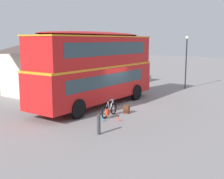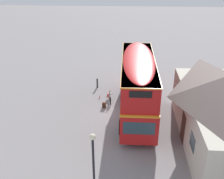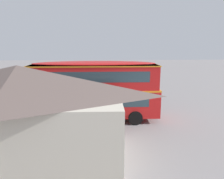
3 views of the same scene
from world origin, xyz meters
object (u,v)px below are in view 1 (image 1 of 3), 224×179
at_px(water_bottle_red_squeeze, 118,119).
at_px(street_lamp, 186,56).
at_px(touring_bicycle, 109,110).
at_px(kerb_bollard, 99,124).
at_px(double_decker_bus, 96,65).
at_px(water_bottle_blue_sports, 103,120).
at_px(backpack_on_ground, 127,109).

xyz_separation_m(water_bottle_red_squeeze, street_lamp, (12.18, 1.01, 2.73)).
height_order(touring_bicycle, water_bottle_red_squeeze, touring_bicycle).
distance_m(touring_bicycle, kerb_bollard, 3.17).
distance_m(double_decker_bus, touring_bicycle, 3.73).
height_order(double_decker_bus, kerb_bollard, double_decker_bus).
relative_size(water_bottle_red_squeeze, street_lamp, 0.06).
xyz_separation_m(water_bottle_blue_sports, street_lamp, (12.71, 0.36, 2.75)).
bearing_deg(backpack_on_ground, water_bottle_blue_sports, 177.37).
relative_size(touring_bicycle, street_lamp, 0.37).
relative_size(touring_bicycle, backpack_on_ground, 3.43).
distance_m(touring_bicycle, backpack_on_ground, 1.26).
bearing_deg(kerb_bollard, double_decker_bus, 39.08).
relative_size(backpack_on_ground, water_bottle_blue_sports, 2.23).
bearing_deg(kerb_bollard, touring_bicycle, 26.94).
bearing_deg(street_lamp, double_decker_bus, 166.93).
bearing_deg(kerb_bollard, street_lamp, 5.82).
relative_size(backpack_on_ground, kerb_bollard, 0.51).
xyz_separation_m(double_decker_bus, touring_bicycle, (-1.82, -2.33, -2.27)).
height_order(water_bottle_red_squeeze, street_lamp, street_lamp).
bearing_deg(water_bottle_blue_sports, touring_bicycle, 16.97).
xyz_separation_m(touring_bicycle, kerb_bollard, (-2.82, -1.43, 0.13)).
height_order(backpack_on_ground, water_bottle_blue_sports, backpack_on_ground).
bearing_deg(street_lamp, kerb_bollard, -174.18).
bearing_deg(double_decker_bus, backpack_on_ground, -103.05).
bearing_deg(touring_bicycle, double_decker_bus, 52.07).
height_order(water_bottle_blue_sports, street_lamp, street_lamp).
xyz_separation_m(water_bottle_red_squeeze, kerb_bollard, (-2.33, -0.47, 0.38)).
distance_m(double_decker_bus, water_bottle_red_squeeze, 4.76).
height_order(backpack_on_ground, water_bottle_red_squeeze, backpack_on_ground).
bearing_deg(touring_bicycle, backpack_on_ground, -19.34).
distance_m(water_bottle_blue_sports, street_lamp, 13.01).
bearing_deg(backpack_on_ground, kerb_bollard, -165.71).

